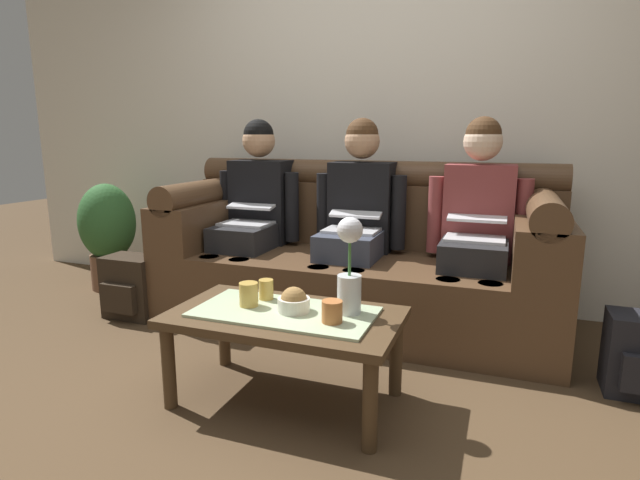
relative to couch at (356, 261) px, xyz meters
The scene contains 14 objects.
ground_plane 1.23m from the couch, 90.00° to the right, with size 14.00×14.00×0.00m, color #4C3823.
back_wall_patterned 1.20m from the couch, 90.00° to the left, with size 6.00×0.12×2.90m, color silver.
couch is the anchor object (origin of this frame).
person_left 0.75m from the couch, behind, with size 0.56×0.67×1.22m.
person_middle 0.29m from the couch, 90.00° to the right, with size 0.56×0.67×1.22m.
person_right 0.75m from the couch, ahead, with size 0.56×0.67×1.22m.
coffee_table 1.05m from the couch, 90.00° to the right, with size 0.96×0.54×0.41m.
flower_vase 1.04m from the couch, 75.29° to the right, with size 0.10×0.10×0.40m.
snack_bowl 1.05m from the couch, 87.80° to the right, with size 0.13×0.13×0.11m.
cup_near_left 1.07m from the couch, 99.05° to the right, with size 0.08×0.08×0.10m, color gold.
cup_near_right 1.14m from the couch, 78.37° to the right, with size 0.08×0.08×0.09m, color #B26633.
cup_far_center 0.96m from the couch, 98.40° to the right, with size 0.06×0.06×0.09m, color gold.
backpack_left 1.40m from the couch, 161.43° to the right, with size 0.34×0.27×0.39m.
potted_plant 1.89m from the couch, behind, with size 0.40×0.40×0.78m.
Camera 1 is at (0.83, -1.70, 1.12)m, focal length 28.36 mm.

